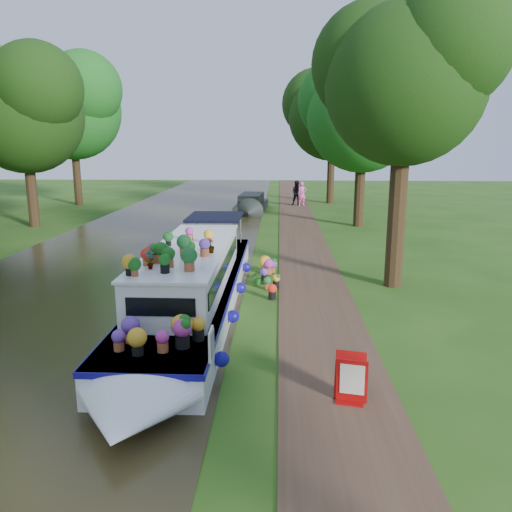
{
  "coord_description": "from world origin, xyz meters",
  "views": [
    {
      "loc": [
        0.08,
        -12.84,
        4.55
      ],
      "look_at": [
        -0.59,
        1.44,
        1.3
      ],
      "focal_mm": 35.0,
      "sensor_mm": 36.0,
      "label": 1
    }
  ],
  "objects_px": {
    "second_boat": "(251,205)",
    "pedestrian_pink": "(302,194)",
    "pedestrian_dark": "(297,193)",
    "sandwich_board": "(351,381)",
    "plant_boat": "(191,284)"
  },
  "relations": [
    {
      "from": "sandwich_board",
      "to": "plant_boat",
      "type": "bearing_deg",
      "value": 140.54
    },
    {
      "from": "sandwich_board",
      "to": "pedestrian_pink",
      "type": "height_order",
      "value": "pedestrian_pink"
    },
    {
      "from": "plant_boat",
      "to": "sandwich_board",
      "type": "height_order",
      "value": "plant_boat"
    },
    {
      "from": "sandwich_board",
      "to": "pedestrian_dark",
      "type": "height_order",
      "value": "pedestrian_dark"
    },
    {
      "from": "pedestrian_pink",
      "to": "pedestrian_dark",
      "type": "bearing_deg",
      "value": 107.14
    },
    {
      "from": "pedestrian_dark",
      "to": "second_boat",
      "type": "bearing_deg",
      "value": -129.79
    },
    {
      "from": "second_boat",
      "to": "pedestrian_pink",
      "type": "relative_size",
      "value": 3.55
    },
    {
      "from": "second_boat",
      "to": "pedestrian_pink",
      "type": "xyz_separation_m",
      "value": [
        3.53,
        3.01,
        0.43
      ]
    },
    {
      "from": "second_boat",
      "to": "sandwich_board",
      "type": "relative_size",
      "value": 7.18
    },
    {
      "from": "second_boat",
      "to": "plant_boat",
      "type": "bearing_deg",
      "value": -87.04
    },
    {
      "from": "plant_boat",
      "to": "pedestrian_pink",
      "type": "bearing_deg",
      "value": 80.51
    },
    {
      "from": "plant_boat",
      "to": "second_boat",
      "type": "height_order",
      "value": "plant_boat"
    },
    {
      "from": "second_boat",
      "to": "pedestrian_pink",
      "type": "height_order",
      "value": "pedestrian_pink"
    },
    {
      "from": "pedestrian_dark",
      "to": "pedestrian_pink",
      "type": "bearing_deg",
      "value": -51.61
    },
    {
      "from": "second_boat",
      "to": "pedestrian_dark",
      "type": "xyz_separation_m",
      "value": [
        3.21,
        3.47,
        0.46
      ]
    }
  ]
}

